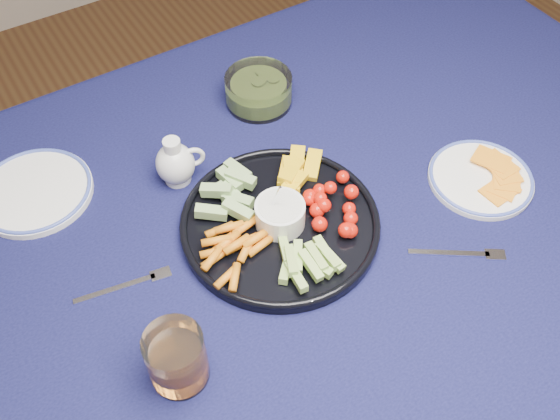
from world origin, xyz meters
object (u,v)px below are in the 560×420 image
pickle_bowl (259,91)px  juice_tumbler (177,360)px  creamer_pitcher (176,163)px  side_plate_extra (35,191)px  cheese_plate (481,177)px  crudite_platter (279,221)px  dining_table (293,239)px

pickle_bowl → juice_tumbler: size_ratio=1.34×
creamer_pitcher → side_plate_extra: (-0.24, 0.10, -0.03)m
pickle_bowl → cheese_plate: 0.47m
creamer_pitcher → cheese_plate: 0.56m
side_plate_extra → crudite_platter: bearing=-41.7°
pickle_bowl → juice_tumbler: bearing=-131.5°
crudite_platter → creamer_pitcher: 0.22m
creamer_pitcher → juice_tumbler: juice_tumbler is taller
crudite_platter → cheese_plate: (0.37, -0.10, -0.01)m
dining_table → cheese_plate: 0.36m
juice_tumbler → side_plate_extra: size_ratio=0.49×
creamer_pitcher → juice_tumbler: 0.38m
juice_tumbler → creamer_pitcher: bearing=64.5°
crudite_platter → creamer_pitcher: bearing=116.6°
dining_table → juice_tumbler: 0.38m
dining_table → cheese_plate: bearing=-20.6°
cheese_plate → juice_tumbler: juice_tumbler is taller
juice_tumbler → pickle_bowl: bearing=48.5°
side_plate_extra → cheese_plate: bearing=-29.5°
pickle_bowl → side_plate_extra: pickle_bowl is taller
crudite_platter → cheese_plate: 0.39m
crudite_platter → side_plate_extra: 0.45m
crudite_platter → dining_table: bearing=24.3°
juice_tumbler → dining_table: bearing=29.4°
crudite_platter → cheese_plate: size_ratio=1.80×
juice_tumbler → crudite_platter: bearing=30.2°
cheese_plate → side_plate_extra: (-0.71, 0.40, -0.00)m
creamer_pitcher → juice_tumbler: (-0.17, -0.35, 0.00)m
dining_table → side_plate_extra: (-0.38, 0.28, 0.10)m
crudite_platter → creamer_pitcher: (-0.10, 0.19, 0.02)m
pickle_bowl → cheese_plate: bearing=-59.7°
pickle_bowl → side_plate_extra: 0.47m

